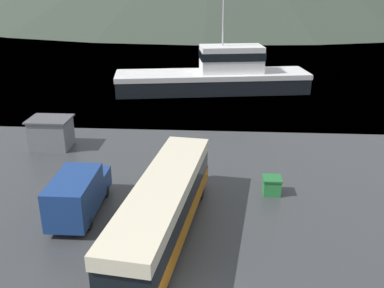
% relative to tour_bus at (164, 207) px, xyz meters
% --- Properties ---
extents(water_surface, '(240.00, 240.00, 0.00)m').
position_rel_tour_bus_xyz_m(water_surface, '(2.12, 136.76, -1.81)').
color(water_surface, '#475B6B').
rests_on(water_surface, ground).
extents(tour_bus, '(4.20, 13.17, 3.20)m').
position_rel_tour_bus_xyz_m(tour_bus, '(0.00, 0.00, 0.00)').
color(tour_bus, '#B26614').
rests_on(tour_bus, ground).
extents(delivery_van, '(2.21, 6.08, 2.57)m').
position_rel_tour_bus_xyz_m(delivery_van, '(-5.14, 1.99, -0.46)').
color(delivery_van, navy).
rests_on(delivery_van, ground).
extents(fishing_boat, '(23.16, 8.83, 10.83)m').
position_rel_tour_bus_xyz_m(fishing_boat, '(2.34, 31.00, 0.14)').
color(fishing_boat, black).
rests_on(fishing_boat, water_surface).
extents(storage_bin, '(1.17, 1.15, 1.12)m').
position_rel_tour_bus_xyz_m(storage_bin, '(6.12, 5.22, -1.24)').
color(storage_bin, '#287F3D').
rests_on(storage_bin, ground).
extents(dock_kiosk, '(3.23, 2.63, 2.43)m').
position_rel_tour_bus_xyz_m(dock_kiosk, '(-10.54, 12.06, -0.58)').
color(dock_kiosk, slate).
rests_on(dock_kiosk, ground).
extents(small_boat, '(5.43, 3.53, 0.71)m').
position_rel_tour_bus_xyz_m(small_boat, '(-2.63, 37.14, -1.45)').
color(small_boat, maroon).
rests_on(small_boat, water_surface).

